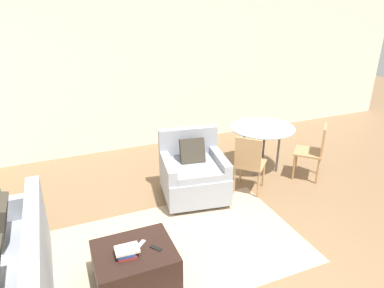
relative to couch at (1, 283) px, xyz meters
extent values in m
plane|color=brown|center=(2.24, -0.65, -0.30)|extent=(20.00, 20.00, 0.00)
cube|color=white|center=(2.24, 3.31, 1.07)|extent=(12.00, 0.06, 2.75)
cube|color=tan|center=(1.79, 0.19, -0.30)|extent=(2.90, 1.77, 0.00)
cube|color=brown|center=(1.79, -0.34, -0.30)|extent=(2.84, 0.06, 0.00)
cube|color=brown|center=(1.79, 0.01, -0.30)|extent=(2.84, 0.06, 0.00)
cube|color=brown|center=(1.79, 0.37, -0.30)|extent=(2.84, 0.06, 0.00)
cube|color=brown|center=(1.79, 0.72, -0.30)|extent=(2.84, 0.06, 0.00)
cube|color=#999EA8|center=(0.34, 0.00, 0.34)|extent=(0.14, 1.81, 0.44)
cube|color=#383328|center=(0.04, 0.41, 0.40)|extent=(0.19, 0.40, 0.41)
cube|color=#999EA8|center=(2.38, 1.12, -0.05)|extent=(0.99, 0.99, 0.38)
cube|color=#999EA8|center=(2.37, 1.09, 0.18)|extent=(0.74, 0.83, 0.10)
cube|color=#999EA8|center=(2.43, 1.49, 0.39)|extent=(0.88, 0.25, 0.50)
cube|color=#999EA8|center=(2.01, 1.18, 0.23)|extent=(0.24, 0.81, 0.20)
cube|color=#999EA8|center=(2.75, 1.07, 0.23)|extent=(0.24, 0.81, 0.20)
cylinder|color=brown|center=(1.97, 0.83, -0.27)|extent=(0.05, 0.05, 0.06)
cylinder|color=brown|center=(2.67, 0.72, -0.27)|extent=(0.05, 0.05, 0.06)
cylinder|color=brown|center=(2.08, 1.53, -0.27)|extent=(0.05, 0.05, 0.06)
cylinder|color=brown|center=(2.78, 1.42, -0.27)|extent=(0.05, 0.05, 0.06)
cube|color=#383328|center=(2.39, 1.23, 0.39)|extent=(0.38, 0.25, 0.36)
cube|color=black|center=(1.20, -0.15, -0.09)|extent=(0.79, 0.65, 0.36)
cylinder|color=black|center=(0.85, 0.13, -0.28)|extent=(0.04, 0.04, 0.04)
cylinder|color=black|center=(1.54, 0.13, -0.28)|extent=(0.04, 0.04, 0.04)
cube|color=#B72D28|center=(1.12, -0.19, 0.11)|extent=(0.20, 0.19, 0.03)
cube|color=#2D478C|center=(1.11, -0.20, 0.13)|extent=(0.18, 0.17, 0.03)
cube|color=beige|center=(1.12, -0.19, 0.16)|extent=(0.23, 0.16, 0.02)
cube|color=#B7B7BC|center=(1.27, -0.10, 0.10)|extent=(0.14, 0.14, 0.01)
cube|color=black|center=(1.40, -0.20, 0.10)|extent=(0.11, 0.13, 0.01)
cylinder|color=#99A8AD|center=(3.77, 1.55, 0.44)|extent=(1.06, 1.06, 0.01)
cylinder|color=#59595B|center=(3.56, 1.35, 0.07)|extent=(0.04, 0.04, 0.74)
cylinder|color=#59595B|center=(3.97, 1.35, 0.07)|extent=(0.04, 0.04, 0.74)
cylinder|color=#59595B|center=(3.56, 1.76, 0.07)|extent=(0.04, 0.04, 0.74)
cylinder|color=#59595B|center=(3.97, 1.76, 0.07)|extent=(0.04, 0.04, 0.74)
cube|color=tan|center=(3.23, 1.01, 0.13)|extent=(0.59, 0.59, 0.03)
cube|color=tan|center=(3.09, 0.88, 0.37)|extent=(0.29, 0.29, 0.45)
cylinder|color=tan|center=(3.48, 1.01, -0.09)|extent=(0.03, 0.03, 0.42)
cylinder|color=tan|center=(3.23, 1.27, -0.09)|extent=(0.03, 0.03, 0.42)
cylinder|color=tan|center=(3.23, 0.76, -0.09)|extent=(0.03, 0.03, 0.42)
cylinder|color=tan|center=(2.97, 1.01, -0.09)|extent=(0.03, 0.03, 0.42)
cube|color=tan|center=(4.30, 1.01, 0.13)|extent=(0.59, 0.59, 0.03)
cube|color=tan|center=(4.44, 0.88, 0.37)|extent=(0.29, 0.29, 0.45)
cylinder|color=tan|center=(4.30, 1.27, -0.09)|extent=(0.03, 0.03, 0.42)
cylinder|color=tan|center=(4.05, 1.01, -0.09)|extent=(0.03, 0.03, 0.42)
cylinder|color=tan|center=(4.56, 1.01, -0.09)|extent=(0.03, 0.03, 0.42)
cylinder|color=tan|center=(4.30, 0.76, -0.09)|extent=(0.03, 0.03, 0.42)
camera|label=1|loc=(0.69, -2.84, 2.35)|focal=32.00mm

